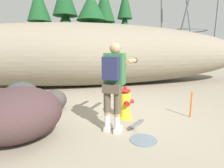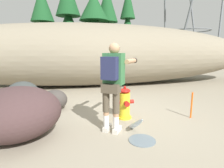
% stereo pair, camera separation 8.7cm
% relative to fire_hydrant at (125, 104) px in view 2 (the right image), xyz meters
% --- Properties ---
extents(ground_plane, '(56.00, 56.00, 0.04)m').
position_rel_fire_hydrant_xyz_m(ground_plane, '(-0.02, 0.08, -0.36)').
color(ground_plane, gray).
extents(dirt_embankment, '(15.82, 3.20, 2.70)m').
position_rel_fire_hydrant_xyz_m(dirt_embankment, '(-0.02, 4.27, 1.01)').
color(dirt_embankment, gray).
rests_on(dirt_embankment, ground_plane).
extents(fire_hydrant, '(0.42, 0.37, 0.74)m').
position_rel_fire_hydrant_xyz_m(fire_hydrant, '(0.00, 0.00, 0.00)').
color(fire_hydrant, yellow).
rests_on(fire_hydrant, ground_plane).
extents(hydrant_water_jet, '(0.46, 1.18, 0.70)m').
position_rel_fire_hydrant_xyz_m(hydrant_water_jet, '(0.00, -0.71, -0.28)').
color(hydrant_water_jet, silver).
rests_on(hydrant_water_jet, ground_plane).
extents(utility_worker, '(0.87, 1.02, 1.66)m').
position_rel_fire_hydrant_xyz_m(utility_worker, '(-0.39, -0.56, 0.71)').
color(utility_worker, beige).
rests_on(utility_worker, ground_plane).
extents(boulder_large, '(1.97, 1.90, 0.92)m').
position_rel_fire_hydrant_xyz_m(boulder_large, '(-2.10, -0.52, 0.12)').
color(boulder_large, '#453030').
rests_on(boulder_large, ground_plane).
extents(boulder_small, '(1.04, 1.15, 0.76)m').
position_rel_fire_hydrant_xyz_m(boulder_small, '(-2.40, 1.06, 0.04)').
color(boulder_small, '#383D3B').
rests_on(boulder_small, ground_plane).
extents(boulder_outlier, '(0.91, 0.91, 0.53)m').
position_rel_fire_hydrant_xyz_m(boulder_outlier, '(-1.62, 0.98, -0.08)').
color(boulder_outlier, '#403A36').
rests_on(boulder_outlier, ground_plane).
extents(pine_tree_far_left, '(2.18, 2.18, 5.41)m').
position_rel_fire_hydrant_xyz_m(pine_tree_far_left, '(-2.83, 8.41, 2.59)').
color(pine_tree_far_left, '#47331E').
rests_on(pine_tree_far_left, ground_plane).
extents(pine_tree_left, '(2.81, 2.81, 6.84)m').
position_rel_fire_hydrant_xyz_m(pine_tree_left, '(-1.31, 10.62, 3.28)').
color(pine_tree_left, '#47331E').
rests_on(pine_tree_left, ground_plane).
extents(pine_tree_center, '(2.97, 2.97, 5.23)m').
position_rel_fire_hydrant_xyz_m(pine_tree_center, '(0.34, 8.43, 2.82)').
color(pine_tree_center, '#47331E').
rests_on(pine_tree_center, ground_plane).
extents(pine_tree_right, '(2.36, 2.36, 6.02)m').
position_rel_fire_hydrant_xyz_m(pine_tree_right, '(1.38, 9.31, 2.78)').
color(pine_tree_right, '#47331E').
rests_on(pine_tree_right, ground_plane).
extents(pine_tree_far_right, '(1.86, 1.86, 6.52)m').
position_rel_fire_hydrant_xyz_m(pine_tree_far_right, '(3.30, 10.61, 3.31)').
color(pine_tree_far_right, '#47331E').
rests_on(pine_tree_far_right, ground_plane).
extents(survey_stake, '(0.04, 0.04, 0.60)m').
position_rel_fire_hydrant_xyz_m(survey_stake, '(1.50, -0.31, -0.04)').
color(survey_stake, '#E55914').
rests_on(survey_stake, ground_plane).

